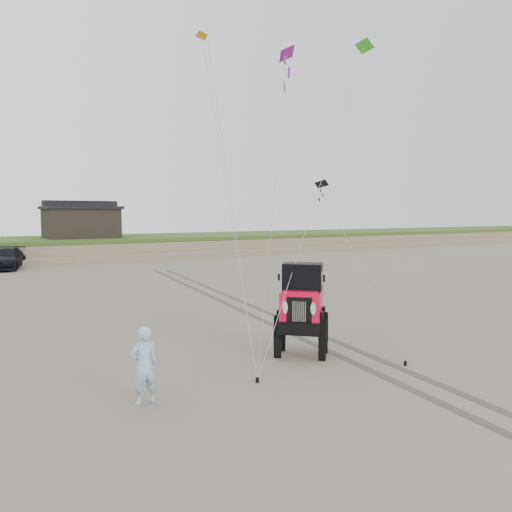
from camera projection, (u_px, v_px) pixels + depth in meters
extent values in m
plane|color=#6B6054|center=(332.00, 362.00, 13.08)|extent=(160.00, 160.00, 0.00)
cube|color=#7A6B54|center=(56.00, 249.00, 45.14)|extent=(160.00, 12.00, 1.40)
cube|color=#2D4719|center=(56.00, 240.00, 45.07)|extent=(160.00, 12.00, 0.35)
cube|color=#7A6B54|center=(72.00, 260.00, 39.69)|extent=(160.00, 3.50, 0.50)
cube|color=black|center=(81.00, 223.00, 45.16)|extent=(6.00, 5.00, 2.60)
cube|color=black|center=(80.00, 208.00, 45.04)|extent=(6.40, 5.40, 0.25)
cube|color=black|center=(80.00, 204.00, 45.01)|extent=(6.40, 1.20, 0.50)
imported|color=black|center=(5.00, 258.00, 35.13)|extent=(3.47, 5.59, 1.51)
imported|color=#81ABC7|center=(144.00, 365.00, 10.13)|extent=(0.59, 0.39, 1.61)
cube|color=green|center=(365.00, 46.00, 20.10)|extent=(0.43, 0.83, 0.41)
cube|color=black|center=(322.00, 184.00, 18.70)|extent=(0.41, 0.46, 0.33)
cube|color=#8E1B97|center=(287.00, 54.00, 22.71)|extent=(1.10, 1.17, 0.52)
cube|color=orange|center=(202.00, 35.00, 21.69)|extent=(0.57, 0.38, 0.26)
cylinder|color=black|center=(257.00, 380.00, 11.47)|extent=(0.08, 0.08, 0.12)
cylinder|color=black|center=(405.00, 363.00, 12.76)|extent=(0.08, 0.08, 0.12)
cube|color=#4C443D|center=(235.00, 307.00, 20.68)|extent=(4.42, 29.74, 0.01)
cube|color=#4C443D|center=(251.00, 306.00, 21.11)|extent=(4.42, 29.74, 0.01)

